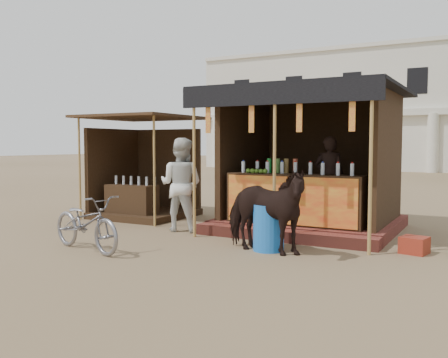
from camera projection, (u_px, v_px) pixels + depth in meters
The scene contains 9 objects.
ground at pixel (174, 257), 7.65m from camera, with size 120.00×120.00×0.00m, color #846B4C.
main_stall at pixel (310, 179), 10.04m from camera, with size 3.60×3.61×2.78m.
secondary_stall at pixel (140, 181), 11.93m from camera, with size 2.40×2.40×2.38m.
cow at pixel (264, 211), 7.87m from camera, with size 0.73×1.60×1.35m, color black.
motorbike at pixel (86, 223), 8.06m from camera, with size 0.61×1.74×0.92m, color gray.
bystander at pixel (181, 185), 9.91m from camera, with size 0.90×0.70×1.85m, color silver.
blue_barrel at pixel (269, 228), 8.07m from camera, with size 0.50×0.50×0.76m, color blue.
red_crate at pixel (414, 245), 7.87m from camera, with size 0.39×0.37×0.27m, color maroon.
background_building at pixel (393, 112), 34.60m from camera, with size 26.00×7.45×8.18m.
Camera 1 is at (4.26, -6.28, 1.73)m, focal length 40.00 mm.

